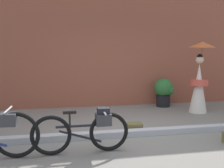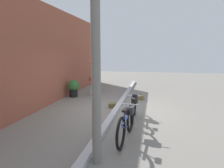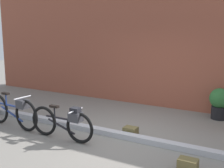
{
  "view_description": "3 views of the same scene",
  "coord_description": "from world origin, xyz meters",
  "px_view_note": "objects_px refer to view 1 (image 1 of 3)",
  "views": [
    {
      "loc": [
        -1.39,
        -5.38,
        1.83
      ],
      "look_at": [
        -0.3,
        0.21,
        1.04
      ],
      "focal_mm": 45.63,
      "sensor_mm": 36.0,
      "label": 1
    },
    {
      "loc": [
        -7.35,
        -1.31,
        2.19
      ],
      "look_at": [
        -0.04,
        0.2,
        0.99
      ],
      "focal_mm": 31.88,
      "sensor_mm": 36.0,
      "label": 2
    },
    {
      "loc": [
        3.03,
        -5.57,
        2.44
      ],
      "look_at": [
        -0.22,
        0.12,
        1.17
      ],
      "focal_mm": 47.62,
      "sensor_mm": 36.0,
      "label": 3
    }
  ],
  "objects_px": {
    "potted_plant_by_door": "(164,91)",
    "backpack_on_pavement": "(134,127)",
    "bicycle_near_officer": "(85,130)",
    "person_with_parasol": "(199,78)"
  },
  "relations": [
    {
      "from": "person_with_parasol",
      "to": "potted_plant_by_door",
      "type": "relative_size",
      "value": 2.28
    },
    {
      "from": "potted_plant_by_door",
      "to": "backpack_on_pavement",
      "type": "height_order",
      "value": "potted_plant_by_door"
    },
    {
      "from": "bicycle_near_officer",
      "to": "backpack_on_pavement",
      "type": "height_order",
      "value": "bicycle_near_officer"
    },
    {
      "from": "backpack_on_pavement",
      "to": "potted_plant_by_door",
      "type": "bearing_deg",
      "value": 55.9
    },
    {
      "from": "potted_plant_by_door",
      "to": "bicycle_near_officer",
      "type": "bearing_deg",
      "value": -129.59
    },
    {
      "from": "potted_plant_by_door",
      "to": "backpack_on_pavement",
      "type": "bearing_deg",
      "value": -124.1
    },
    {
      "from": "potted_plant_by_door",
      "to": "backpack_on_pavement",
      "type": "distance_m",
      "value": 2.77
    },
    {
      "from": "bicycle_near_officer",
      "to": "potted_plant_by_door",
      "type": "distance_m",
      "value": 4.2
    },
    {
      "from": "bicycle_near_officer",
      "to": "person_with_parasol",
      "type": "height_order",
      "value": "person_with_parasol"
    },
    {
      "from": "backpack_on_pavement",
      "to": "bicycle_near_officer",
      "type": "bearing_deg",
      "value": -139.71
    }
  ]
}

